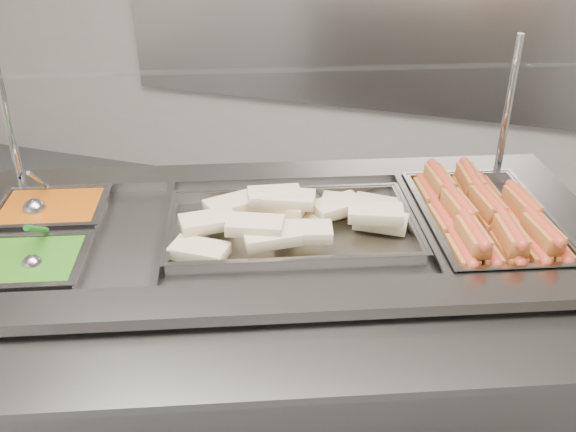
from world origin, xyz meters
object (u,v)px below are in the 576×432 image
(steam_counter, at_px, (272,346))
(sneeze_guard, at_px, (265,75))
(pan_hotdogs, at_px, (484,228))
(serving_spoon, at_px, (33,258))
(pan_wraps, at_px, (291,231))
(ladle, at_px, (35,208))

(steam_counter, bearing_deg, sneeze_guard, 111.78)
(pan_hotdogs, relative_size, serving_spoon, 3.71)
(pan_wraps, xyz_separation_m, ladle, (-0.78, -0.16, 0.04))
(sneeze_guard, relative_size, pan_wraps, 2.10)
(sneeze_guard, bearing_deg, ladle, -150.90)
(pan_wraps, height_order, ladle, ladle)
(pan_wraps, bearing_deg, sneeze_guard, 127.13)
(serving_spoon, bearing_deg, sneeze_guard, 52.71)
(pan_hotdogs, xyz_separation_m, ladle, (-1.33, -0.38, 0.05))
(sneeze_guard, bearing_deg, serving_spoon, -127.29)
(sneeze_guard, distance_m, ladle, 0.82)
(serving_spoon, bearing_deg, pan_wraps, 34.30)
(pan_wraps, bearing_deg, ladle, -168.16)
(sneeze_guard, bearing_deg, pan_wraps, -52.87)
(steam_counter, bearing_deg, serving_spoon, -144.52)
(steam_counter, xyz_separation_m, pan_hotdogs, (0.61, 0.24, 0.43))
(steam_counter, distance_m, pan_hotdogs, 0.78)
(pan_hotdogs, bearing_deg, sneeze_guard, -177.50)
(steam_counter, bearing_deg, ladle, -169.02)
(sneeze_guard, relative_size, ladle, 9.10)
(steam_counter, height_order, pan_hotdogs, pan_hotdogs)
(steam_counter, height_order, serving_spoon, serving_spoon)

